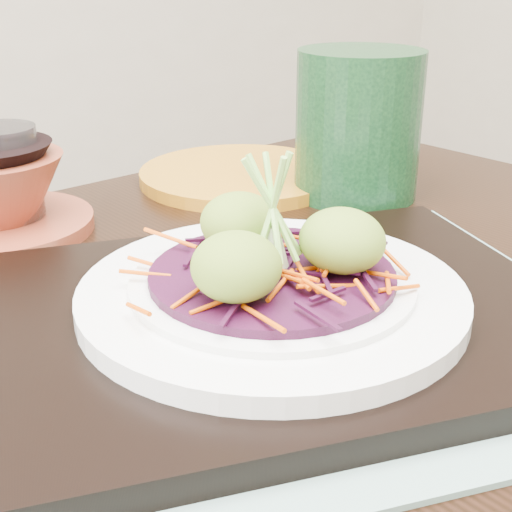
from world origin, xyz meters
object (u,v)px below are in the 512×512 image
serving_tray (272,316)px  green_jar (358,125)px  white_plate (272,293)px  water_glass (3,180)px  dining_table (209,445)px  yellow_plate (241,175)px

serving_tray → green_jar: size_ratio=2.64×
serving_tray → white_plate: size_ratio=1.54×
water_glass → white_plate: bearing=-71.1°
white_plate → water_glass: size_ratio=2.66×
water_glass → green_jar: bearing=-14.5°
dining_table → white_plate: (0.04, -0.02, 0.12)m
dining_table → water_glass: water_glass is taller
dining_table → yellow_plate: 0.37m
dining_table → water_glass: size_ratio=12.27×
dining_table → green_jar: bearing=24.5°
serving_tray → yellow_plate: serving_tray is taller
dining_table → water_glass: (-0.06, 0.27, 0.14)m
white_plate → water_glass: water_glass is taller
green_jar → yellow_plate: bearing=126.0°
serving_tray → green_jar: green_jar is taller
white_plate → water_glass: (-0.10, 0.29, 0.02)m
dining_table → serving_tray: size_ratio=3.00×
water_glass → green_jar: (0.34, -0.09, 0.03)m
dining_table → water_glass: bearing=92.9°
white_plate → water_glass: bearing=108.9°
dining_table → serving_tray: (0.04, -0.02, 0.10)m
water_glass → green_jar: size_ratio=0.64×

